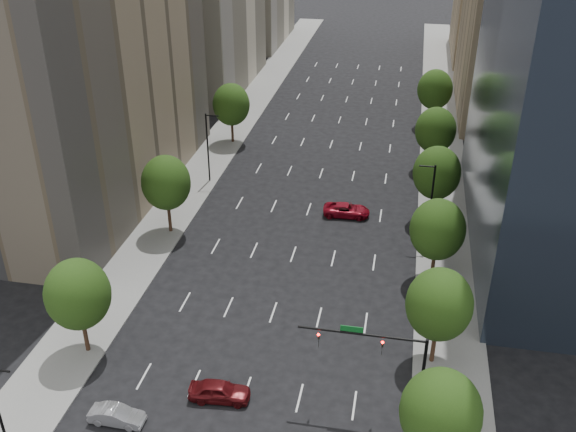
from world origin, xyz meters
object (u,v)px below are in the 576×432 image
Objects in this scene: car_red_far at (347,210)px; car_silver at (117,416)px; car_maroon at (220,391)px; traffic_signal at (389,356)px.

car_silver is at bearing 157.08° from car_red_far.
car_maroon is 1.14× the size of car_silver.
car_maroon is (-12.26, -1.22, -4.38)m from traffic_signal.
car_red_far reaches higher than car_silver.
car_maroon is 31.12m from car_red_far.
car_silver is 36.49m from car_red_far.
traffic_signal reaches higher than car_red_far.
traffic_signal is at bearing -89.06° from car_maroon.
traffic_signal is 20.03m from car_silver.
traffic_signal is 2.24× the size of car_silver.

